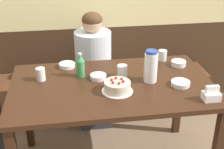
# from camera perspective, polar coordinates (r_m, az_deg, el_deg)

# --- Properties ---
(bench_seat) EXTENTS (2.23, 0.38, 0.44)m
(bench_seat) POSITION_cam_1_polar(r_m,az_deg,el_deg) (3.26, -2.24, -3.68)
(bench_seat) COLOR #56331E
(bench_seat) RESTS_ON ground_plane
(dining_table) EXTENTS (1.47, 0.88, 0.78)m
(dining_table) POSITION_cam_1_polar(r_m,az_deg,el_deg) (2.31, 0.01, -3.71)
(dining_table) COLOR #381E11
(dining_table) RESTS_ON ground_plane
(birthday_cake) EXTENTS (0.22, 0.22, 0.10)m
(birthday_cake) POSITION_cam_1_polar(r_m,az_deg,el_deg) (2.15, 0.98, -2.24)
(birthday_cake) COLOR white
(birthday_cake) RESTS_ON dining_table
(water_pitcher) EXTENTS (0.10, 0.10, 0.24)m
(water_pitcher) POSITION_cam_1_polar(r_m,az_deg,el_deg) (2.28, 7.09, 1.51)
(water_pitcher) COLOR white
(water_pitcher) RESTS_ON dining_table
(soju_bottle) EXTENTS (0.06, 0.06, 0.19)m
(soju_bottle) POSITION_cam_1_polar(r_m,az_deg,el_deg) (2.35, -5.81, 1.64)
(soju_bottle) COLOR #388E4C
(soju_bottle) RESTS_ON dining_table
(napkin_holder) EXTENTS (0.11, 0.08, 0.11)m
(napkin_holder) POSITION_cam_1_polar(r_m,az_deg,el_deg) (2.15, 17.72, -3.57)
(napkin_holder) COLOR white
(napkin_holder) RESTS_ON dining_table
(bowl_soup_white) EXTENTS (0.13, 0.13, 0.03)m
(bowl_soup_white) POSITION_cam_1_polar(r_m,az_deg,el_deg) (2.55, -8.23, 1.69)
(bowl_soup_white) COLOR white
(bowl_soup_white) RESTS_ON dining_table
(bowl_rice_small) EXTENTS (0.14, 0.14, 0.03)m
(bowl_rice_small) POSITION_cam_1_polar(r_m,az_deg,el_deg) (2.29, 12.42, -1.58)
(bowl_rice_small) COLOR white
(bowl_rice_small) RESTS_ON dining_table
(bowl_side_dish) EXTENTS (0.12, 0.12, 0.03)m
(bowl_side_dish) POSITION_cam_1_polar(r_m,az_deg,el_deg) (2.34, -2.53, -0.40)
(bowl_side_dish) COLOR white
(bowl_side_dish) RESTS_ON dining_table
(bowl_sauce_shallow) EXTENTS (0.12, 0.12, 0.04)m
(bowl_sauce_shallow) POSITION_cam_1_polar(r_m,az_deg,el_deg) (2.61, 12.06, 2.04)
(bowl_sauce_shallow) COLOR white
(bowl_sauce_shallow) RESTS_ON dining_table
(glass_water_tall) EXTENTS (0.07, 0.07, 0.10)m
(glass_water_tall) POSITION_cam_1_polar(r_m,az_deg,el_deg) (2.36, -12.91, 0.05)
(glass_water_tall) COLOR silver
(glass_water_tall) RESTS_ON dining_table
(glass_tumbler_short) EXTENTS (0.07, 0.07, 0.09)m
(glass_tumbler_short) POSITION_cam_1_polar(r_m,az_deg,el_deg) (2.68, 9.19, 3.48)
(glass_tumbler_short) COLOR silver
(glass_tumbler_short) RESTS_ON dining_table
(glass_shot_small) EXTENTS (0.08, 0.08, 0.10)m
(glass_shot_small) POSITION_cam_1_polar(r_m,az_deg,el_deg) (2.35, 1.88, 0.60)
(glass_shot_small) COLOR silver
(glass_shot_small) RESTS_ON dining_table
(person_grey_tee) EXTENTS (0.34, 0.34, 1.13)m
(person_grey_tee) POSITION_cam_1_polar(r_m,az_deg,el_deg) (2.99, -3.38, 0.31)
(person_grey_tee) COLOR #33333D
(person_grey_tee) RESTS_ON ground_plane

